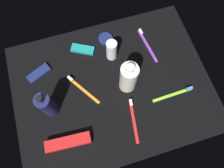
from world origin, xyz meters
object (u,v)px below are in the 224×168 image
object	(u,v)px
bodywash_bottle	(128,78)
snack_bar_teal	(83,49)
lotion_bottle	(47,105)
toothpaste_box_red	(68,142)
toothbrush_purple	(147,44)
toothbrush_red	(133,118)
toothbrush_orange	(81,88)
cream_tin_left	(106,39)
toothbrush_lime	(175,94)
deodorant_stick	(112,50)
snack_bar_navy	(39,73)

from	to	relation	value
bodywash_bottle	snack_bar_teal	xyz separation A→B (cm)	(-14.01, 22.04, -7.77)
lotion_bottle	snack_bar_teal	distance (cm)	30.98
bodywash_bottle	toothpaste_box_red	size ratio (longest dim) A/B	1.06
toothbrush_purple	toothbrush_red	size ratio (longest dim) A/B	1.00
toothbrush_orange	cream_tin_left	distance (cm)	26.11
lotion_bottle	toothbrush_purple	distance (cm)	51.68
toothbrush_lime	toothbrush_red	size ratio (longest dim) A/B	1.00
deodorant_stick	toothpaste_box_red	size ratio (longest dim) A/B	0.62
toothbrush_purple	cream_tin_left	bearing A→B (deg)	156.01
toothbrush_orange	toothbrush_purple	bearing A→B (deg)	19.88
toothbrush_orange	snack_bar_teal	distance (cm)	18.69
toothbrush_lime	snack_bar_teal	distance (cm)	45.32
toothbrush_purple	toothbrush_red	bearing A→B (deg)	-118.85
toothbrush_lime	toothpaste_box_red	xyz separation A→B (cm)	(-47.59, -6.36, 0.99)
toothbrush_lime	cream_tin_left	bearing A→B (deg)	121.30
deodorant_stick	snack_bar_navy	world-z (taller)	deodorant_stick
toothbrush_purple	cream_tin_left	world-z (taller)	toothbrush_purple
toothbrush_lime	toothpaste_box_red	size ratio (longest dim) A/B	1.02
snack_bar_teal	toothbrush_orange	bearing A→B (deg)	-78.02
bodywash_bottle	toothbrush_red	xyz separation A→B (cm)	(-2.11, -14.54, -7.91)
lotion_bottle	deodorant_stick	xyz separation A→B (cm)	(30.75, 16.70, -2.33)
deodorant_stick	snack_bar_teal	distance (cm)	14.28
deodorant_stick	cream_tin_left	distance (cm)	10.02
deodorant_stick	bodywash_bottle	bearing A→B (deg)	-81.47
snack_bar_navy	lotion_bottle	bearing A→B (deg)	-106.68
lotion_bottle	toothbrush_lime	xyz separation A→B (cm)	(51.23, -8.50, -7.16)
bodywash_bottle	toothbrush_purple	world-z (taller)	bodywash_bottle
toothbrush_orange	snack_bar_navy	world-z (taller)	toothbrush_orange
bodywash_bottle	cream_tin_left	distance (cm)	25.54
deodorant_stick	toothbrush_lime	world-z (taller)	deodorant_stick
deodorant_stick	cream_tin_left	size ratio (longest dim) A/B	1.66
bodywash_bottle	cream_tin_left	size ratio (longest dim) A/B	2.87
snack_bar_teal	toothbrush_lime	bearing A→B (deg)	-16.70
bodywash_bottle	toothbrush_purple	distance (cm)	23.57
toothbrush_lime	toothbrush_purple	world-z (taller)	same
snack_bar_teal	bodywash_bottle	bearing A→B (deg)	-29.51
toothpaste_box_red	bodywash_bottle	bearing A→B (deg)	32.67
lotion_bottle	snack_bar_teal	size ratio (longest dim) A/B	1.72
toothbrush_purple	snack_bar_teal	xyz separation A→B (cm)	(-28.95, 5.62, 0.14)
toothbrush_lime	deodorant_stick	bearing A→B (deg)	129.10
bodywash_bottle	snack_bar_navy	size ratio (longest dim) A/B	1.80
lotion_bottle	snack_bar_teal	bearing A→B (deg)	50.87
toothbrush_purple	snack_bar_teal	bearing A→B (deg)	169.02
bodywash_bottle	cream_tin_left	xyz separation A→B (cm)	(-2.53, 24.20, -7.75)
deodorant_stick	toothpaste_box_red	xyz separation A→B (cm)	(-27.11, -31.56, -3.83)
toothbrush_orange	toothbrush_red	xyz separation A→B (cm)	(17.07, -18.62, 0.00)
snack_bar_navy	cream_tin_left	world-z (taller)	same
lotion_bottle	cream_tin_left	size ratio (longest dim) A/B	2.74
toothbrush_lime	snack_bar_navy	size ratio (longest dim) A/B	1.73
toothbrush_lime	lotion_bottle	bearing A→B (deg)	170.58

